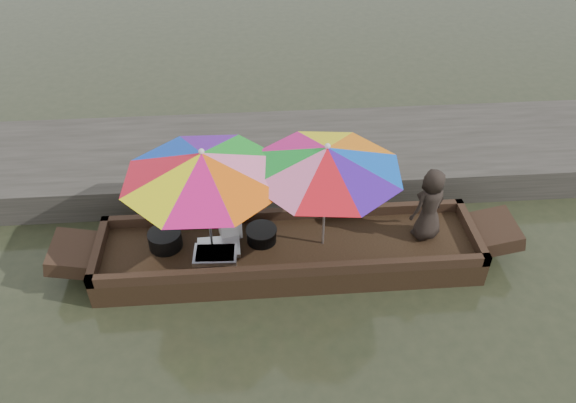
{
  "coord_description": "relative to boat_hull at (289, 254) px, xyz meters",
  "views": [
    {
      "loc": [
        -0.42,
        -5.42,
        5.4
      ],
      "look_at": [
        0.0,
        0.1,
        1.0
      ],
      "focal_mm": 35.0,
      "sensor_mm": 36.0,
      "label": 1
    }
  ],
  "objects": [
    {
      "name": "water",
      "position": [
        0.0,
        0.0,
        -0.17
      ],
      "size": [
        80.0,
        80.0,
        0.0
      ],
      "primitive_type": "plane",
      "color": "#282E1D",
      "rests_on": "ground"
    },
    {
      "name": "dock",
      "position": [
        0.0,
        2.2,
        0.08
      ],
      "size": [
        22.0,
        2.2,
        0.5
      ],
      "primitive_type": "cube",
      "color": "#2D2B26",
      "rests_on": "ground"
    },
    {
      "name": "boat_hull",
      "position": [
        0.0,
        0.0,
        0.0
      ],
      "size": [
        5.01,
        1.2,
        0.35
      ],
      "primitive_type": "cube",
      "color": "black",
      "rests_on": "water"
    },
    {
      "name": "cooking_pot",
      "position": [
        -1.61,
        0.1,
        0.29
      ],
      "size": [
        0.44,
        0.44,
        0.23
      ],
      "primitive_type": "cylinder",
      "color": "black",
      "rests_on": "boat_hull"
    },
    {
      "name": "tray_crayfish",
      "position": [
        -0.95,
        -0.17,
        0.22
      ],
      "size": [
        0.57,
        0.41,
        0.09
      ],
      "primitive_type": "cube",
      "rotation": [
        0.0,
        0.0,
        -0.05
      ],
      "color": "silver",
      "rests_on": "boat_hull"
    },
    {
      "name": "tray_scallop",
      "position": [
        -0.92,
        -0.02,
        0.21
      ],
      "size": [
        0.57,
        0.41,
        0.06
      ],
      "primitive_type": "cube",
      "rotation": [
        0.0,
        0.0,
        0.04
      ],
      "color": "silver",
      "rests_on": "boat_hull"
    },
    {
      "name": "charcoal_grill",
      "position": [
        -0.35,
        0.11,
        0.27
      ],
      "size": [
        0.39,
        0.39,
        0.18
      ],
      "primitive_type": "cylinder",
      "color": "black",
      "rests_on": "boat_hull"
    },
    {
      "name": "supply_bag",
      "position": [
        -0.76,
        0.25,
        0.3
      ],
      "size": [
        0.32,
        0.28,
        0.26
      ],
      "primitive_type": "cube",
      "rotation": [
        0.0,
        0.0,
        0.24
      ],
      "color": "silver",
      "rests_on": "boat_hull"
    },
    {
      "name": "vendor",
      "position": [
        1.83,
        0.06,
        0.7
      ],
      "size": [
        0.61,
        0.54,
        1.05
      ],
      "primitive_type": "imported",
      "rotation": [
        0.0,
        0.0,
        3.63
      ],
      "color": "black",
      "rests_on": "boat_hull"
    },
    {
      "name": "umbrella_bow",
      "position": [
        -1.0,
        0.0,
        0.95
      ],
      "size": [
        2.6,
        2.6,
        1.55
      ],
      "primitive_type": null,
      "rotation": [
        0.0,
        0.0,
        0.36
      ],
      "color": "green",
      "rests_on": "boat_hull"
    },
    {
      "name": "umbrella_stern",
      "position": [
        0.45,
        0.0,
        0.95
      ],
      "size": [
        2.34,
        2.34,
        1.55
      ],
      "primitive_type": null,
      "rotation": [
        0.0,
        0.0,
        0.28
      ],
      "color": "orange",
      "rests_on": "boat_hull"
    }
  ]
}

